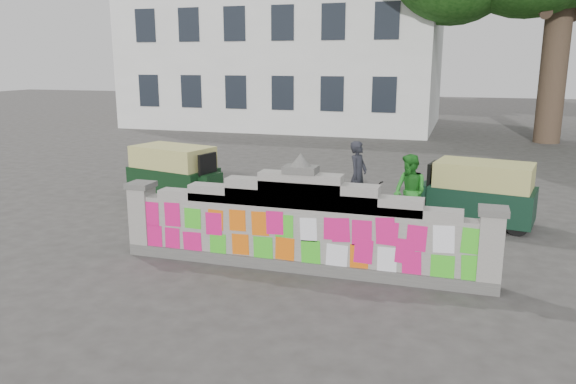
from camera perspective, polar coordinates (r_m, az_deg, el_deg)
name	(u,v)px	position (r m, az deg, el deg)	size (l,w,h in m)	color
ground	(300,269)	(9.68, 1.25, -7.86)	(100.00, 100.00, 0.00)	#383533
parapet_wall	(300,227)	(9.43, 1.26, -3.62)	(6.48, 0.44, 2.01)	#4C4C49
building	(290,51)	(32.11, 0.18, 14.13)	(16.00, 10.00, 8.90)	silver
cyclist_bike	(357,201)	(12.51, 7.04, -0.90)	(0.60, 1.73, 0.91)	black
cyclist_rider	(358,187)	(12.44, 7.08, 0.50)	(0.56, 0.37, 1.54)	black
pedestrian	(410,192)	(12.02, 12.26, -0.02)	(0.77, 0.60, 1.59)	#227F23
rickshaw_left	(175,173)	(14.48, -11.37, 1.95)	(2.59, 1.65, 1.39)	black
rickshaw_right	(479,192)	(12.77, 18.87, -0.04)	(2.55, 1.53, 1.37)	black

